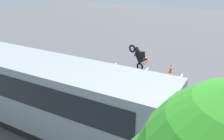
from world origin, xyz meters
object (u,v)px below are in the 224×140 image
at_px(spectator_far_left, 111,92).
at_px(spectator_right, 70,83).
at_px(spectator_far_right, 56,79).
at_px(traffic_cone, 171,68).
at_px(spectator_left, 98,90).
at_px(stunt_motorcycle, 139,56).
at_px(spectator_centre, 78,87).
at_px(parked_motorcycle_silver, 38,90).
at_px(tour_bus, 49,97).

relative_size(spectator_far_left, spectator_right, 1.01).
xyz_separation_m(spectator_far_right, traffic_cone, (-4.78, -6.83, -0.70)).
bearing_deg(spectator_left, stunt_motorcycle, -87.58).
bearing_deg(spectator_left, traffic_cone, -105.64).
relative_size(spectator_right, traffic_cone, 2.75).
distance_m(spectator_right, spectator_far_right, 1.11).
xyz_separation_m(spectator_far_left, spectator_left, (0.77, 0.11, -0.01)).
distance_m(spectator_centre, traffic_cone, 7.80).
bearing_deg(spectator_left, spectator_far_left, -171.84).
bearing_deg(spectator_far_left, stunt_motorcycle, -80.11).
relative_size(spectator_far_left, spectator_left, 1.02).
bearing_deg(spectator_far_right, traffic_cone, -124.99).
xyz_separation_m(spectator_centre, traffic_cone, (-2.97, -7.17, -0.77)).
distance_m(spectator_far_left, spectator_left, 0.78).
bearing_deg(spectator_centre, spectator_far_left, -167.39).
bearing_deg(parked_motorcycle_silver, stunt_motorcycle, -116.36).
xyz_separation_m(spectator_centre, spectator_far_right, (1.81, -0.34, -0.07)).
xyz_separation_m(spectator_far_left, spectator_centre, (1.82, 0.41, 0.03)).
bearing_deg(traffic_cone, tour_bus, 74.01).
bearing_deg(spectator_far_right, stunt_motorcycle, -113.62).
height_order(tour_bus, spectator_far_right, tour_bus).
distance_m(spectator_centre, spectator_far_right, 1.84).
distance_m(tour_bus, spectator_centre, 2.44).
distance_m(tour_bus, spectator_far_right, 3.45).
bearing_deg(traffic_cone, spectator_far_left, 80.34).
bearing_deg(spectator_right, spectator_far_right, -8.31).
bearing_deg(spectator_centre, spectator_right, -14.10).
height_order(spectator_centre, traffic_cone, spectator_centre).
bearing_deg(stunt_motorcycle, spectator_centre, 82.79).
relative_size(spectator_far_left, stunt_motorcycle, 0.91).
xyz_separation_m(tour_bus, spectator_centre, (0.24, -2.36, -0.57)).
relative_size(spectator_right, stunt_motorcycle, 0.90).
height_order(spectator_centre, parked_motorcycle_silver, spectator_centre).
bearing_deg(tour_bus, spectator_right, -69.40).
bearing_deg(spectator_far_right, spectator_right, 171.69).
bearing_deg(tour_bus, spectator_far_right, -52.72).
xyz_separation_m(spectator_left, spectator_far_right, (2.86, -0.04, -0.03)).
height_order(tour_bus, parked_motorcycle_silver, tour_bus).
height_order(parked_motorcycle_silver, stunt_motorcycle, stunt_motorcycle).
height_order(spectator_right, spectator_far_right, spectator_right).
height_order(spectator_centre, stunt_motorcycle, stunt_motorcycle).
distance_m(spectator_left, spectator_right, 1.76).
bearing_deg(spectator_left, spectator_far_right, -0.84).
relative_size(spectator_far_left, spectator_centre, 0.97).
bearing_deg(spectator_far_left, spectator_far_right, 1.09).
relative_size(spectator_centre, spectator_far_right, 1.06).
xyz_separation_m(parked_motorcycle_silver, traffic_cone, (-5.53, -7.64, -0.18)).
height_order(stunt_motorcycle, traffic_cone, stunt_motorcycle).
bearing_deg(tour_bus, spectator_far_left, -119.72).
bearing_deg(spectator_far_right, spectator_far_left, -178.91).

